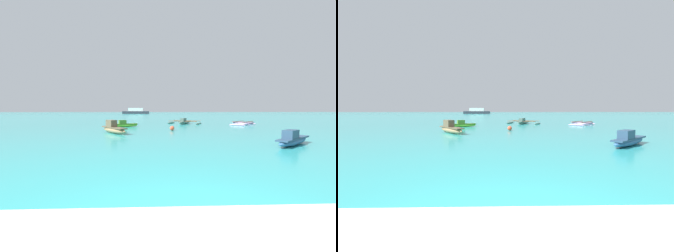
% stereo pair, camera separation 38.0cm
% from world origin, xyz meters
% --- Properties ---
extents(ground_plane, '(240.00, 240.00, 0.00)m').
position_xyz_m(ground_plane, '(0.00, 0.00, 0.00)').
color(ground_plane, teal).
extents(moored_boat_0, '(2.63, 3.23, 1.02)m').
position_xyz_m(moored_boat_0, '(-4.08, 14.70, 0.36)').
color(moored_boat_0, '#9B7D54').
rests_on(moored_boat_0, ground_plane).
extents(moored_boat_1, '(3.12, 2.77, 0.83)m').
position_xyz_m(moored_boat_1, '(6.53, 8.42, 0.29)').
color(moored_boat_1, '#336392').
rests_on(moored_boat_1, ground_plane).
extents(moored_boat_2, '(3.70, 3.77, 0.43)m').
position_xyz_m(moored_boat_2, '(9.45, 23.07, 0.20)').
color(moored_boat_2, '#D69CC4').
rests_on(moored_boat_2, ground_plane).
extents(moored_boat_3, '(4.54, 3.87, 0.73)m').
position_xyz_m(moored_boat_3, '(2.72, 25.13, 0.24)').
color(moored_boat_3, '#6D9D8A').
rests_on(moored_boat_3, ground_plane).
extents(moored_boat_4, '(2.64, 1.57, 0.73)m').
position_xyz_m(moored_boat_4, '(-4.06, 20.70, 0.26)').
color(moored_boat_4, '#77CC33').
rests_on(moored_boat_4, ground_plane).
extents(mooring_buoy_0, '(0.40, 0.40, 0.40)m').
position_xyz_m(mooring_buoy_0, '(0.66, 16.69, 0.20)').
color(mooring_buoy_0, '#E54C2D').
rests_on(mooring_buoy_0, ground_plane).
extents(distant_ferry, '(9.69, 2.13, 2.13)m').
position_xyz_m(distant_ferry, '(-8.85, 80.40, 0.87)').
color(distant_ferry, '#2D333D').
rests_on(distant_ferry, ground_plane).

